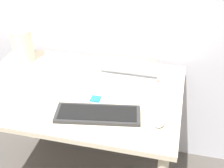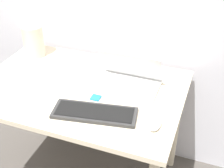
# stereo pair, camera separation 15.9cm
# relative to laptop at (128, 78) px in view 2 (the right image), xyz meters

# --- Properties ---
(desk) EXTENTS (1.16, 0.78, 0.77)m
(desk) POSITION_rel_laptop_xyz_m (-0.25, -0.11, -0.14)
(desk) COLOR beige
(desk) RESTS_ON ground_plane
(laptop) EXTENTS (0.35, 0.21, 0.21)m
(laptop) POSITION_rel_laptop_xyz_m (0.00, 0.00, 0.00)
(laptop) COLOR white
(laptop) RESTS_ON desk
(keyboard) EXTENTS (0.44, 0.22, 0.02)m
(keyboard) POSITION_rel_laptop_xyz_m (-0.08, -0.31, -0.04)
(keyboard) COLOR #2D2D2D
(keyboard) RESTS_ON desk
(mouse) EXTENTS (0.06, 0.11, 0.03)m
(mouse) POSITION_rel_laptop_xyz_m (0.22, -0.29, -0.03)
(mouse) COLOR silver
(mouse) RESTS_ON desk
(vase) EXTENTS (0.13, 0.13, 0.29)m
(vase) POSITION_rel_laptop_xyz_m (-0.69, 0.13, 0.10)
(vase) COLOR beige
(vase) RESTS_ON desk
(mp3_player) EXTENTS (0.05, 0.05, 0.01)m
(mp3_player) POSITION_rel_laptop_xyz_m (-0.12, -0.18, -0.04)
(mp3_player) COLOR #1E7FB7
(mp3_player) RESTS_ON desk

